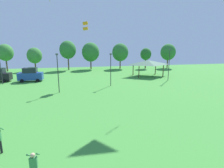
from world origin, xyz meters
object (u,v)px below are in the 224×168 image
at_px(light_post_2, 58,71).
at_px(treeline_tree_0, 5,53).
at_px(person_standing_far_right, 34,166).
at_px(kite_flying_0, 85,26).
at_px(light_post_3, 1,67).
at_px(treeline_tree_1, 34,56).
at_px(treeline_tree_4, 120,52).
at_px(park_pavilion, 148,63).
at_px(light_post_1, 111,68).
at_px(treeline_tree_2, 68,50).
at_px(treeline_tree_6, 168,52).
at_px(treeline_tree_5, 146,54).
at_px(parked_car_second_from_left, 30,75).
at_px(light_post_0, 169,63).
at_px(treeline_tree_3, 91,52).

bearing_deg(light_post_2, treeline_tree_0, 121.08).
relative_size(person_standing_far_right, kite_flying_0, 1.19).
distance_m(person_standing_far_right, kite_flying_0, 25.42).
bearing_deg(light_post_3, treeline_tree_1, 82.48).
distance_m(kite_flying_0, treeline_tree_4, 23.32).
height_order(park_pavilion, light_post_1, light_post_1).
distance_m(light_post_1, light_post_3, 19.59).
bearing_deg(treeline_tree_2, light_post_1, -70.95).
bearing_deg(treeline_tree_2, treeline_tree_4, 0.19).
distance_m(light_post_1, treeline_tree_6, 30.64).
bearing_deg(treeline_tree_5, light_post_2, -134.59).
bearing_deg(parked_car_second_from_left, light_post_0, -8.61).
relative_size(person_standing_far_right, light_post_3, 0.32).
bearing_deg(light_post_0, treeline_tree_4, 103.31).
relative_size(light_post_1, treeline_tree_3, 0.72).
bearing_deg(park_pavilion, light_post_1, -141.50).
bearing_deg(treeline_tree_2, treeline_tree_1, 179.09).
xyz_separation_m(kite_flying_0, light_post_2, (-4.51, -5.43, -6.84)).
bearing_deg(treeline_tree_3, treeline_tree_1, -179.05).
bearing_deg(light_post_2, light_post_0, 14.03).
bearing_deg(person_standing_far_right, treeline_tree_0, 81.11).
distance_m(parked_car_second_from_left, treeline_tree_1, 15.80).
height_order(park_pavilion, treeline_tree_1, treeline_tree_1).
xyz_separation_m(light_post_1, light_post_2, (-8.37, -2.76, 0.09)).
relative_size(treeline_tree_0, treeline_tree_1, 1.14).
bearing_deg(treeline_tree_4, park_pavilion, -78.65).
bearing_deg(light_post_3, light_post_0, -5.48).
height_order(treeline_tree_4, treeline_tree_6, treeline_tree_4).
height_order(treeline_tree_1, treeline_tree_3, treeline_tree_3).
relative_size(light_post_3, treeline_tree_3, 0.70).
bearing_deg(treeline_tree_3, parked_car_second_from_left, -130.01).
relative_size(parked_car_second_from_left, light_post_0, 0.72).
distance_m(treeline_tree_0, treeline_tree_4, 31.43).
bearing_deg(treeline_tree_6, person_standing_far_right, -126.25).
distance_m(parked_car_second_from_left, treeline_tree_4, 26.98).
distance_m(person_standing_far_right, park_pavilion, 34.34).
xyz_separation_m(person_standing_far_right, light_post_0, (20.35, 23.05, 2.56)).
relative_size(treeline_tree_0, treeline_tree_4, 0.96).
distance_m(treeline_tree_3, treeline_tree_6, 23.72).
bearing_deg(treeline_tree_2, parked_car_second_from_left, -113.85).
height_order(person_standing_far_right, light_post_1, light_post_1).
relative_size(treeline_tree_1, treeline_tree_6, 0.86).
relative_size(light_post_0, treeline_tree_3, 0.81).
bearing_deg(parked_car_second_from_left, treeline_tree_6, 21.95).
distance_m(light_post_3, treeline_tree_4, 31.39).
distance_m(treeline_tree_4, treeline_tree_6, 14.92).
height_order(treeline_tree_3, treeline_tree_4, treeline_tree_3).
height_order(person_standing_far_right, treeline_tree_5, treeline_tree_5).
distance_m(light_post_2, treeline_tree_4, 29.74).
xyz_separation_m(treeline_tree_1, treeline_tree_5, (31.72, -1.36, 0.13)).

